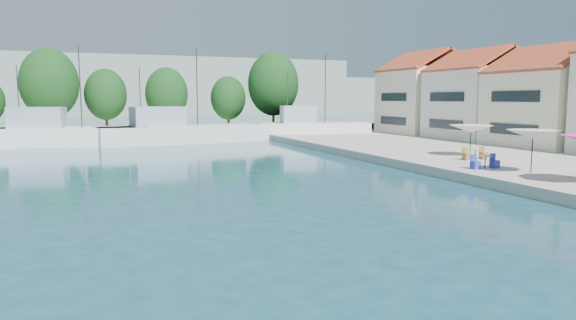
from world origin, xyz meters
name	(u,v)px	position (x,y,z in m)	size (l,w,h in m)	color
quay_right	(564,154)	(22.00, 30.00, 0.30)	(32.00, 92.00, 0.60)	gray
quay_far	(132,133)	(-8.00, 67.00, 0.30)	(90.00, 16.00, 0.60)	gray
hill_west	(22,86)	(-30.00, 160.00, 8.00)	(180.00, 40.00, 16.00)	gray
hill_east	(245,95)	(40.00, 180.00, 6.00)	(140.00, 40.00, 12.00)	gray
building_04	(554,94)	(24.00, 33.00, 5.02)	(9.00, 8.80, 9.20)	#F5E6C4
building_05	(479,92)	(24.00, 42.00, 5.26)	(8.40, 8.80, 9.70)	silver
building_06	(425,91)	(24.00, 51.00, 5.50)	(9.00, 8.80, 10.20)	#F5E1C4
trawler_02	(61,135)	(-15.62, 55.14, 1.07)	(16.45, 6.31, 10.20)	white
trawler_03	(178,133)	(-4.28, 54.40, 1.07)	(17.44, 6.61, 10.20)	silver
trawler_04	(311,129)	(11.48, 55.63, 1.07)	(13.39, 5.68, 10.20)	silver
tree_04	(49,84)	(-17.29, 69.17, 6.44)	(6.83, 6.83, 10.12)	#3F2B19
tree_05	(106,95)	(-10.81, 71.51, 5.15)	(5.33, 5.33, 7.88)	#3F2B19
tree_06	(167,94)	(-3.44, 68.40, 5.24)	(5.43, 5.43, 8.04)	#3F2B19
tree_07	(228,98)	(5.08, 69.67, 4.70)	(4.80, 4.80, 7.10)	#3F2B19
tree_08	(273,84)	(11.25, 68.41, 6.66)	(7.10, 7.10, 10.50)	#3F2B19
umbrella_white	(533,135)	(9.34, 21.17, 2.69)	(2.74, 2.74, 2.34)	black
umbrella_cream	(471,129)	(11.91, 28.99, 2.53)	(3.03, 3.03, 2.18)	black
cafe_table_02	(485,164)	(8.28, 23.48, 0.89)	(1.82, 0.70, 0.76)	black
cafe_table_03	(475,155)	(10.80, 27.21, 0.89)	(1.82, 0.70, 0.76)	black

